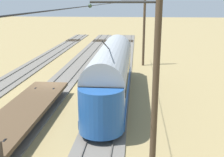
{
  "coord_description": "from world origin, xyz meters",
  "views": [
    {
      "loc": [
        -7.01,
        21.91,
        7.56
      ],
      "look_at": [
        -5.2,
        1.4,
        1.75
      ],
      "focal_mm": 44.6,
      "sensor_mm": 36.0,
      "label": 1
    }
  ],
  "objects_px": {
    "catenary_pole_foreground": "(143,31)",
    "catenary_pole_mid_near": "(154,86)",
    "vintage_streetcar": "(112,71)",
    "flatcar_adjacent": "(23,111)"
  },
  "relations": [
    {
      "from": "vintage_streetcar",
      "to": "flatcar_adjacent",
      "type": "distance_m",
      "value": 7.48
    },
    {
      "from": "vintage_streetcar",
      "to": "catenary_pole_mid_near",
      "type": "height_order",
      "value": "catenary_pole_mid_near"
    },
    {
      "from": "vintage_streetcar",
      "to": "catenary_pole_foreground",
      "type": "bearing_deg",
      "value": -102.42
    },
    {
      "from": "vintage_streetcar",
      "to": "catenary_pole_foreground",
      "type": "distance_m",
      "value": 12.36
    },
    {
      "from": "vintage_streetcar",
      "to": "flatcar_adjacent",
      "type": "relative_size",
      "value": 1.35
    },
    {
      "from": "catenary_pole_mid_near",
      "to": "vintage_streetcar",
      "type": "bearing_deg",
      "value": -74.89
    },
    {
      "from": "vintage_streetcar",
      "to": "catenary_pole_foreground",
      "type": "xyz_separation_m",
      "value": [
        -2.63,
        -11.93,
        1.86
      ]
    },
    {
      "from": "vintage_streetcar",
      "to": "catenary_pole_foreground",
      "type": "relative_size",
      "value": 2.01
    },
    {
      "from": "flatcar_adjacent",
      "to": "catenary_pole_foreground",
      "type": "height_order",
      "value": "catenary_pole_foreground"
    },
    {
      "from": "catenary_pole_foreground",
      "to": "catenary_pole_mid_near",
      "type": "xyz_separation_m",
      "value": [
        0.0,
        21.66,
        0.0
      ]
    }
  ]
}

